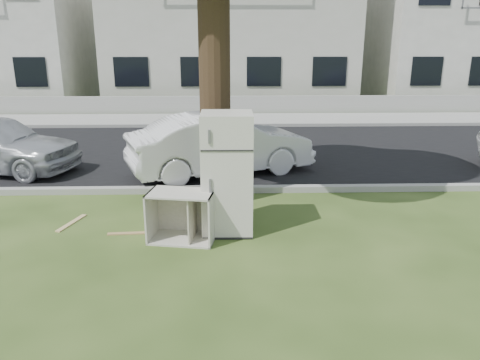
{
  "coord_description": "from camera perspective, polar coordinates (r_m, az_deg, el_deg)",
  "views": [
    {
      "loc": [
        -0.2,
        -6.44,
        2.97
      ],
      "look_at": [
        0.0,
        0.6,
        0.82
      ],
      "focal_mm": 35.0,
      "sensor_mm": 36.0,
      "label": 1
    }
  ],
  "objects": [
    {
      "name": "ground",
      "position": [
        7.09,
        0.12,
        -7.77
      ],
      "size": [
        120.0,
        120.0,
        0.0
      ],
      "primitive_type": "plane",
      "color": "#2E4318"
    },
    {
      "name": "road",
      "position": [
        12.79,
        -0.72,
        3.59
      ],
      "size": [
        120.0,
        7.0,
        0.01
      ],
      "primitive_type": "cube",
      "color": "black",
      "rests_on": "ground"
    },
    {
      "name": "kerb_near",
      "position": [
        9.37,
        -0.35,
        -1.48
      ],
      "size": [
        120.0,
        0.18,
        0.12
      ],
      "primitive_type": "cube",
      "color": "gray",
      "rests_on": "ground"
    },
    {
      "name": "kerb_far",
      "position": [
        16.26,
        -0.93,
        6.48
      ],
      "size": [
        120.0,
        0.18,
        0.12
      ],
      "primitive_type": "cube",
      "color": "gray",
      "rests_on": "ground"
    },
    {
      "name": "sidewalk",
      "position": [
        17.69,
        -1.0,
        7.35
      ],
      "size": [
        120.0,
        2.8,
        0.01
      ],
      "primitive_type": "cube",
      "color": "gray",
      "rests_on": "ground"
    },
    {
      "name": "low_wall",
      "position": [
        19.22,
        -1.06,
        9.17
      ],
      "size": [
        120.0,
        0.15,
        0.7
      ],
      "primitive_type": "cube",
      "color": "gray",
      "rests_on": "ground"
    },
    {
      "name": "townhouse_center",
      "position": [
        23.95,
        -1.25,
        18.81
      ],
      "size": [
        11.22,
        8.16,
        7.44
      ],
      "color": "beige",
      "rests_on": "ground"
    },
    {
      "name": "townhouse_right",
      "position": [
        26.87,
        26.48,
        16.29
      ],
      "size": [
        10.2,
        8.16,
        6.84
      ],
      "color": "silver",
      "rests_on": "ground"
    },
    {
      "name": "fridge",
      "position": [
        7.25,
        -1.59,
        0.77
      ],
      "size": [
        0.79,
        0.73,
        1.9
      ],
      "primitive_type": "cube",
      "rotation": [
        0.0,
        0.0,
        -0.01
      ],
      "color": "beige",
      "rests_on": "ground"
    },
    {
      "name": "cabinet",
      "position": [
        7.15,
        -7.08,
        -4.37
      ],
      "size": [
        1.07,
        0.77,
        0.77
      ],
      "primitive_type": "cube",
      "rotation": [
        0.0,
        0.0,
        -0.17
      ],
      "color": "silver",
      "rests_on": "ground"
    },
    {
      "name": "plank_a",
      "position": [
        7.6,
        -12.2,
        -6.33
      ],
      "size": [
        0.98,
        0.14,
        0.02
      ],
      "primitive_type": "cube",
      "rotation": [
        0.0,
        0.0,
        0.06
      ],
      "color": "#A4824F",
      "rests_on": "ground"
    },
    {
      "name": "plank_c",
      "position": [
        8.31,
        -19.85,
        -4.94
      ],
      "size": [
        0.3,
        0.76,
        0.02
      ],
      "primitive_type": "cube",
      "rotation": [
        0.0,
        0.0,
        1.28
      ],
      "color": "tan",
      "rests_on": "ground"
    },
    {
      "name": "car_center",
      "position": [
        10.48,
        -2.36,
        4.34
      ],
      "size": [
        4.34,
        2.84,
        1.35
      ],
      "primitive_type": "imported",
      "rotation": [
        0.0,
        0.0,
        1.95
      ],
      "color": "silver",
      "rests_on": "ground"
    }
  ]
}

